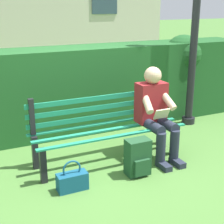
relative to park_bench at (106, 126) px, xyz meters
The scene contains 6 objects.
ground 0.45m from the park_bench, 90.00° to the left, with size 60.00×60.00×0.00m, color #477533.
park_bench is the anchor object (origin of this frame).
person_seated 0.67m from the park_bench, 162.74° to the left, with size 0.44×0.73×1.16m.
hedge_backdrop 1.22m from the park_bench, 104.11° to the right, with size 5.57×0.77×1.41m.
backpack 0.63m from the park_bench, 105.51° to the left, with size 0.28×0.25×0.43m.
handbag 0.93m from the park_bench, 41.18° to the left, with size 0.33×0.15×0.35m.
Camera 1 is at (1.65, 3.59, 1.93)m, focal length 54.68 mm.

